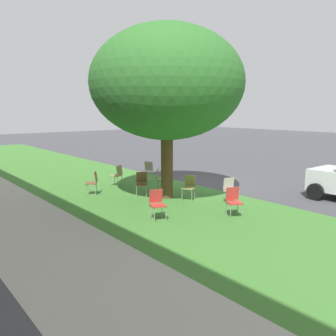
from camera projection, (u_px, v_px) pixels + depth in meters
name	position (u px, v px, depth m)	size (l,w,h in m)	color
ground	(203.00, 185.00, 15.06)	(80.00, 80.00, 0.00)	#424247
grass_verge	(142.00, 197.00, 13.06)	(48.00, 6.00, 0.01)	#3D752D
sidewalk_strip	(19.00, 220.00, 10.32)	(48.00, 2.80, 0.01)	#ADA89E
street_tree	(167.00, 83.00, 12.29)	(5.38, 5.38, 6.10)	brown
chair_0	(234.00, 200.00, 10.56)	(0.57, 0.56, 0.88)	#B7332D
chair_1	(230.00, 189.00, 12.04)	(0.53, 0.52, 0.88)	#ADA393
chair_2	(142.00, 182.00, 13.16)	(0.58, 0.58, 0.88)	brown
chair_3	(157.00, 202.00, 10.27)	(0.52, 0.52, 0.88)	#B7332D
chair_4	(93.00, 181.00, 13.34)	(0.58, 0.58, 0.88)	brown
chair_5	(117.00, 174.00, 14.87)	(0.57, 0.56, 0.88)	olive
chair_6	(148.00, 170.00, 15.88)	(0.56, 0.57, 0.88)	#ADA393
chair_7	(160.00, 178.00, 14.03)	(0.59, 0.59, 0.88)	olive
chair_8	(189.00, 186.00, 12.54)	(0.56, 0.57, 0.88)	olive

